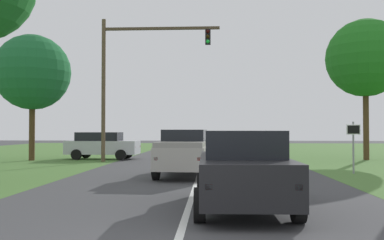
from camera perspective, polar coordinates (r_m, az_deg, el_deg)
The scene contains 8 objects.
ground_plane at distance 17.04m, azimuth 0.79°, elevation -7.81°, with size 120.00×120.00×0.00m, color #424244.
red_suv_near at distance 10.49m, azimuth 6.76°, elevation -6.34°, with size 2.32×5.03×1.90m.
pickup_truck_lead at distance 17.65m, azimuth -0.91°, elevation -4.39°, with size 2.35×5.25×1.93m.
traffic_light at distance 26.04m, azimuth -8.17°, elevation 6.85°, with size 7.16×0.40×8.66m.
keep_moving_sign at distance 19.91m, azimuth 20.90°, elevation -2.56°, with size 0.60×0.09×2.29m.
oak_tree_right at distance 29.68m, azimuth 22.30°, elevation 7.70°, with size 4.98×4.98×9.05m.
crossing_suv_far at distance 28.60m, azimuth -12.02°, elevation -3.30°, with size 4.75×2.20×1.77m.
extra_tree_1 at distance 28.75m, azimuth -20.68°, elevation 6.00°, with size 4.74×4.74×7.94m.
Camera 1 is at (0.60, -6.51, 1.91)m, focal length 39.63 mm.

